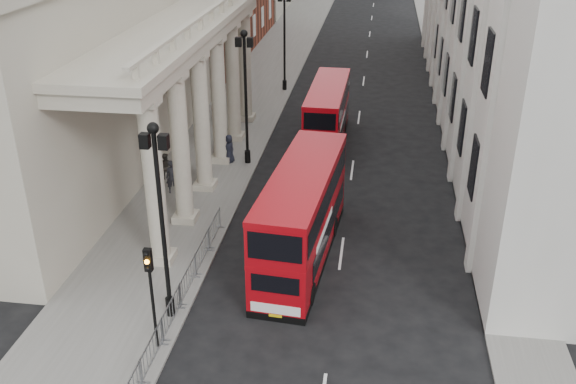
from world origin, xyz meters
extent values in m
cube|color=slate|center=(-3.00, 30.00, 0.06)|extent=(6.00, 140.00, 0.12)
cube|color=slate|center=(13.50, 30.00, 0.06)|extent=(3.00, 140.00, 0.12)
cube|color=slate|center=(-0.05, 30.00, 0.07)|extent=(0.20, 140.00, 0.14)
cube|color=#A69E8B|center=(-10.50, 18.00, 6.00)|extent=(9.00, 28.00, 12.00)
cylinder|color=black|center=(-0.60, 4.00, 0.52)|extent=(0.36, 0.36, 0.80)
cylinder|color=black|center=(-0.60, 4.00, 4.12)|extent=(0.18, 0.18, 8.00)
sphere|color=black|center=(-0.60, 4.00, 8.22)|extent=(0.44, 0.44, 0.44)
cube|color=black|center=(-0.25, 4.00, 7.72)|extent=(0.35, 0.35, 0.55)
cube|color=black|center=(-0.95, 4.00, 7.72)|extent=(0.35, 0.35, 0.55)
cylinder|color=black|center=(-0.60, 20.00, 0.52)|extent=(0.36, 0.36, 0.80)
cylinder|color=black|center=(-0.60, 20.00, 4.12)|extent=(0.18, 0.18, 8.00)
sphere|color=black|center=(-0.60, 20.00, 8.22)|extent=(0.44, 0.44, 0.44)
cube|color=black|center=(-0.25, 20.00, 7.72)|extent=(0.35, 0.35, 0.55)
cube|color=black|center=(-0.95, 20.00, 7.72)|extent=(0.35, 0.35, 0.55)
cylinder|color=black|center=(-0.60, 36.00, 0.52)|extent=(0.36, 0.36, 0.80)
cylinder|color=black|center=(-0.60, 36.00, 4.12)|extent=(0.18, 0.18, 8.00)
cylinder|color=black|center=(-0.50, 2.00, 1.82)|extent=(0.12, 0.12, 3.40)
cube|color=black|center=(-0.50, 2.00, 3.97)|extent=(0.28, 0.22, 0.90)
sphere|color=black|center=(-0.50, 1.87, 4.27)|extent=(0.18, 0.18, 0.18)
sphere|color=orange|center=(-0.50, 1.87, 3.97)|extent=(0.18, 0.18, 0.18)
sphere|color=black|center=(-0.50, 1.87, 3.67)|extent=(0.18, 0.18, 0.18)
cube|color=gray|center=(-0.35, 1.05, 0.67)|extent=(0.50, 2.30, 1.10)
cube|color=gray|center=(-0.35, 3.40, 0.67)|extent=(0.50, 2.30, 1.10)
cube|color=gray|center=(-0.35, 5.75, 0.67)|extent=(0.50, 2.30, 1.10)
cube|color=gray|center=(-0.35, 8.10, 0.67)|extent=(0.50, 2.30, 1.10)
cube|color=gray|center=(-0.35, 10.45, 0.67)|extent=(0.50, 2.30, 1.10)
cube|color=#9B070E|center=(4.14, 9.38, 1.33)|extent=(3.32, 10.48, 1.96)
cube|color=#9B070E|center=(4.14, 9.38, 3.36)|extent=(3.32, 10.48, 1.72)
cube|color=#9B070E|center=(4.14, 9.38, 4.34)|extent=(3.36, 10.52, 0.25)
cube|color=black|center=(4.14, 9.38, 0.17)|extent=(3.34, 10.48, 0.34)
cube|color=black|center=(4.14, 9.38, 1.57)|extent=(3.21, 8.53, 0.98)
cube|color=black|center=(4.14, 9.38, 3.46)|extent=(3.32, 9.90, 1.08)
cube|color=white|center=(3.71, 4.25, 0.64)|extent=(2.06, 0.23, 0.44)
cube|color=yellow|center=(3.71, 4.25, 0.31)|extent=(0.54, 0.08, 0.13)
cylinder|color=black|center=(2.73, 5.90, 0.49)|extent=(0.40, 1.00, 0.98)
cylinder|color=black|center=(4.95, 5.72, 0.49)|extent=(0.40, 1.00, 0.98)
cylinder|color=black|center=(3.24, 11.87, 0.49)|extent=(0.40, 1.00, 0.98)
cylinder|color=black|center=(5.45, 11.68, 0.49)|extent=(0.40, 1.00, 0.98)
cube|color=#B80811|center=(4.02, 24.38, 1.19)|extent=(2.39, 9.31, 1.77)
cube|color=#B80811|center=(4.02, 24.38, 3.02)|extent=(2.39, 9.31, 1.55)
cube|color=#B80811|center=(4.02, 24.38, 3.91)|extent=(2.42, 9.35, 0.22)
cube|color=black|center=(4.02, 24.38, 0.15)|extent=(2.41, 9.31, 0.31)
cube|color=black|center=(4.02, 24.38, 1.41)|extent=(2.41, 7.55, 0.88)
cube|color=black|center=(4.02, 24.38, 3.11)|extent=(2.43, 8.79, 0.97)
cube|color=white|center=(3.93, 19.76, 0.57)|extent=(1.86, 0.09, 0.40)
cube|color=yellow|center=(3.93, 19.75, 0.28)|extent=(0.49, 0.04, 0.11)
cylinder|color=black|center=(2.96, 21.18, 0.44)|extent=(0.30, 0.89, 0.88)
cylinder|color=black|center=(4.96, 21.14, 0.44)|extent=(0.30, 0.89, 0.88)
cylinder|color=black|center=(3.07, 26.57, 0.44)|extent=(0.30, 0.89, 0.88)
cylinder|color=black|center=(5.06, 26.53, 0.44)|extent=(0.30, 0.89, 0.88)
imported|color=black|center=(-3.96, 15.14, 1.09)|extent=(0.83, 0.72, 1.93)
imported|color=black|center=(-4.93, 16.88, 0.93)|extent=(0.81, 0.64, 1.63)
imported|color=black|center=(-1.76, 19.91, 1.03)|extent=(1.06, 0.98, 1.82)
camera|label=1|loc=(7.19, -16.59, 16.10)|focal=40.00mm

